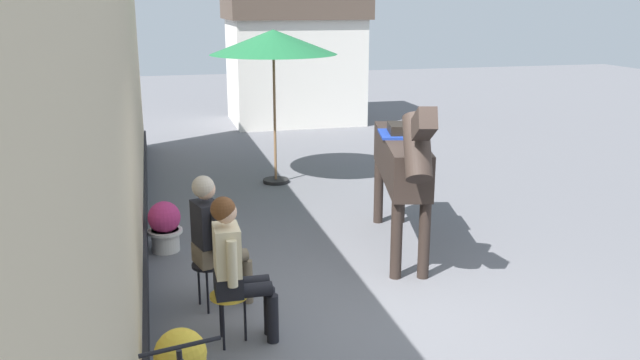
% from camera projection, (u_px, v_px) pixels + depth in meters
% --- Properties ---
extents(ground_plane, '(40.00, 40.00, 0.00)m').
position_uv_depth(ground_plane, '(316.00, 217.00, 9.52)').
color(ground_plane, slate).
extents(pub_facade_wall, '(0.34, 14.00, 3.40)m').
position_uv_depth(pub_facade_wall, '(121.00, 143.00, 7.10)').
color(pub_facade_wall, '#CCB793').
rests_on(pub_facade_wall, ground_plane).
extents(distant_cottage, '(3.40, 2.60, 3.50)m').
position_uv_depth(distant_cottage, '(294.00, 51.00, 16.69)').
color(distant_cottage, silver).
rests_on(distant_cottage, ground_plane).
extents(seated_visitor_near, '(0.61, 0.49, 1.39)m').
position_uv_depth(seated_visitor_near, '(235.00, 263.00, 5.81)').
color(seated_visitor_near, gold).
rests_on(seated_visitor_near, ground_plane).
extents(seated_visitor_far, '(0.61, 0.48, 1.39)m').
position_uv_depth(seated_visitor_far, '(214.00, 234.00, 6.52)').
color(seated_visitor_far, black).
rests_on(seated_visitor_far, ground_plane).
extents(saddled_horse_center, '(0.98, 2.94, 2.06)m').
position_uv_depth(saddled_horse_center, '(402.00, 160.00, 7.93)').
color(saddled_horse_center, '#2D231E').
rests_on(saddled_horse_center, ground_plane).
extents(flower_planter_far, '(0.43, 0.43, 0.64)m').
position_uv_depth(flower_planter_far, '(165.00, 226.00, 8.13)').
color(flower_planter_far, beige).
rests_on(flower_planter_far, ground_plane).
extents(cafe_parasol, '(2.10, 2.10, 2.58)m').
position_uv_depth(cafe_parasol, '(273.00, 43.00, 10.71)').
color(cafe_parasol, black).
rests_on(cafe_parasol, ground_plane).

